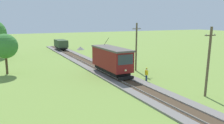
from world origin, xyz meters
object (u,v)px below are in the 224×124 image
utility_pole_near_tram (208,62)px  track_worker (146,74)px  freight_car (61,44)px  gravel_pile (81,48)px  tree_right_near (5,46)px  utility_pole_mid (136,47)px  red_tram (111,59)px

utility_pole_near_tram → track_worker: 7.98m
track_worker → freight_car: bearing=-81.2°
freight_car → gravel_pile: freight_car is taller
freight_car → tree_right_near: size_ratio=0.92×
gravel_pile → utility_pole_near_tram: bearing=-90.3°
utility_pole_mid → track_worker: utility_pole_mid is taller
utility_pole_near_tram → utility_pole_mid: (0.00, 13.18, 0.10)m
tree_right_near → freight_car: bearing=59.5°
utility_pole_near_tram → tree_right_near: size_ratio=1.22×
track_worker → red_tram: bearing=-60.8°
red_tram → utility_pole_mid: (4.47, 0.79, 1.45)m
utility_pole_near_tram → track_worker: bearing=106.5°
utility_pole_near_tram → gravel_pile: size_ratio=3.28×
utility_pole_mid → tree_right_near: (-17.49, 6.12, 0.30)m
red_tram → tree_right_near: tree_right_near is taller
red_tram → tree_right_near: bearing=152.0°
red_tram → track_worker: 5.77m
freight_car → gravel_pile: bearing=-12.9°
utility_pole_mid → tree_right_near: bearing=160.7°
utility_pole_near_tram → track_worker: (-2.15, 7.25, -2.57)m
freight_car → track_worker: size_ratio=2.91×
gravel_pile → track_worker: track_worker is taller
freight_car → utility_pole_near_tram: size_ratio=0.75×
gravel_pile → tree_right_near: size_ratio=0.37×
utility_pole_near_tram → tree_right_near: 26.05m
freight_car → tree_right_near: (-13.01, -22.13, 2.39)m
red_tram → utility_pole_near_tram: utility_pole_near_tram is taller
utility_pole_near_tram → utility_pole_mid: size_ratio=0.97×
utility_pole_mid → track_worker: bearing=-109.9°
utility_pole_mid → gravel_pile: 27.36m
freight_car → utility_pole_near_tram: 41.71m
utility_pole_near_tram → gravel_pile: bearing=89.7°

